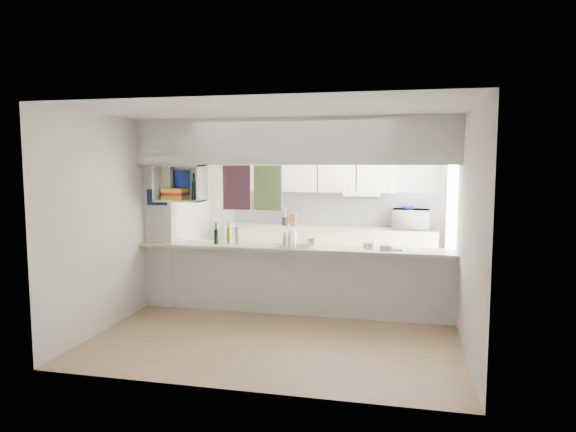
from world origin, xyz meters
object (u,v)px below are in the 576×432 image
(dish_rack, at_px, (293,240))
(wine_bottles, at_px, (228,235))
(bowl, at_px, (408,208))
(microwave, at_px, (411,219))

(dish_rack, xyz_separation_m, wine_bottles, (-0.91, 0.02, 0.03))
(bowl, bearing_deg, microwave, 13.84)
(dish_rack, bearing_deg, wine_bottles, 179.87)
(dish_rack, relative_size, wine_bottles, 1.21)
(microwave, height_order, wine_bottles, microwave)
(microwave, distance_m, wine_bottles, 3.26)
(bowl, relative_size, wine_bottles, 0.62)
(bowl, relative_size, dish_rack, 0.51)
(microwave, xyz_separation_m, bowl, (-0.05, -0.01, 0.19))
(bowl, distance_m, dish_rack, 2.62)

